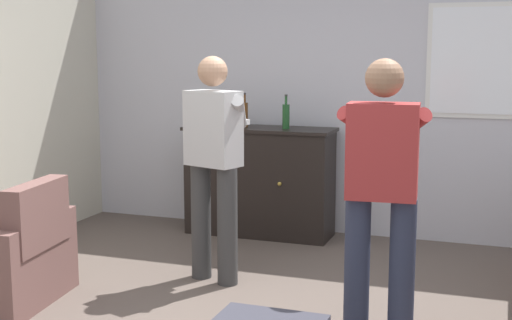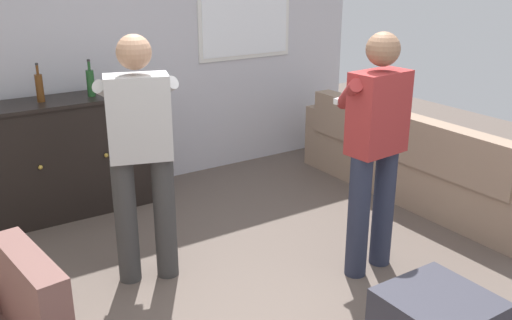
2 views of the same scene
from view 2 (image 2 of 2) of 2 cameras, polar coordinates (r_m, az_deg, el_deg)
name	(u,v)px [view 2 (image 2 of 2)]	position (r m, az deg, el deg)	size (l,w,h in m)	color
ground	(292,313)	(3.73, 3.62, -14.99)	(10.40, 10.40, 0.00)	brown
wall_back_with_window	(127,40)	(5.49, -12.82, 11.64)	(5.20, 0.15, 2.80)	silver
couch	(413,165)	(5.42, 15.40, -0.48)	(0.57, 2.61, 0.83)	gray
sideboard_cabinet	(67,157)	(5.14, -18.40, 0.29)	(1.39, 0.49, 1.01)	black
bottle_wine_green	(39,87)	(4.95, -20.84, 6.82)	(0.06, 0.06, 0.32)	#593314
bottle_liquor_amber	(91,82)	(5.03, -16.22, 7.47)	(0.07, 0.07, 0.31)	#1E4C23
person_standing_left	(141,149)	(3.78, -11.46, 1.04)	(0.53, 0.52, 1.68)	#383838
person_standing_right	(375,144)	(3.90, 11.79, 1.58)	(0.56, 0.49, 1.68)	#282D42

